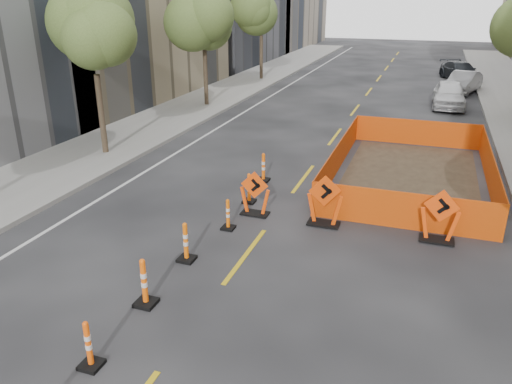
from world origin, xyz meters
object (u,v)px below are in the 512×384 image
at_px(parked_car_far, 460,71).
at_px(parked_car_near, 449,94).
at_px(chevron_sign_center, 325,200).
at_px(parked_car_mid, 463,83).
at_px(channelizer_3, 144,282).
at_px(channelizer_4, 186,242).
at_px(channelizer_2, 88,344).
at_px(channelizer_5, 228,214).
at_px(channelizer_7, 263,167).
at_px(chevron_sign_left, 255,193).
at_px(chevron_sign_right, 440,216).
at_px(channelizer_6, 249,188).

bearing_deg(parked_car_far, parked_car_near, -115.47).
height_order(chevron_sign_center, parked_car_mid, chevron_sign_center).
xyz_separation_m(channelizer_3, channelizer_4, (-0.04, 2.01, -0.04)).
xyz_separation_m(channelizer_2, parked_car_mid, (7.10, 30.27, 0.21)).
relative_size(channelizer_5, channelizer_7, 0.88).
bearing_deg(channelizer_2, chevron_sign_left, 85.39).
bearing_deg(chevron_sign_right, parked_car_near, 93.37).
bearing_deg(channelizer_3, chevron_sign_left, 82.79).
height_order(channelizer_5, channelizer_6, channelizer_6).
relative_size(channelizer_4, parked_car_far, 0.22).
bearing_deg(chevron_sign_left, channelizer_4, -103.32).
xyz_separation_m(channelizer_2, chevron_sign_center, (2.70, 7.19, 0.28)).
bearing_deg(parked_car_mid, channelizer_7, -92.53).
bearing_deg(chevron_sign_center, channelizer_3, -138.97).
relative_size(channelizer_6, chevron_sign_right, 0.65).
bearing_deg(chevron_sign_left, parked_car_near, 71.71).
xyz_separation_m(channelizer_6, chevron_sign_right, (5.72, -0.85, 0.26)).
bearing_deg(chevron_sign_center, channelizer_5, -176.02).
distance_m(channelizer_2, channelizer_5, 6.04).
bearing_deg(channelizer_7, parked_car_far, 74.34).
height_order(channelizer_4, channelizer_5, channelizer_4).
distance_m(channelizer_6, chevron_sign_left, 0.98).
relative_size(channelizer_4, chevron_sign_left, 0.75).
xyz_separation_m(channelizer_6, parked_car_far, (7.00, 27.68, 0.19)).
relative_size(channelizer_5, parked_car_near, 0.21).
xyz_separation_m(chevron_sign_left, chevron_sign_right, (5.23, -0.02, 0.06)).
relative_size(channelizer_4, channelizer_7, 1.01).
height_order(channelizer_4, channelizer_6, channelizer_4).
bearing_deg(parked_car_far, channelizer_3, -122.53).
height_order(channelizer_2, channelizer_7, channelizer_7).
xyz_separation_m(channelizer_4, parked_car_near, (6.31, 21.30, 0.24)).
height_order(channelizer_4, chevron_sign_center, chevron_sign_center).
bearing_deg(channelizer_5, parked_car_far, 76.91).
distance_m(channelizer_3, channelizer_7, 8.04).
xyz_separation_m(channelizer_4, chevron_sign_center, (2.81, 3.17, 0.25)).
relative_size(chevron_sign_right, parked_car_far, 0.32).
bearing_deg(channelizer_4, parked_car_near, 73.50).
relative_size(channelizer_3, parked_car_near, 0.25).
height_order(channelizer_3, parked_car_far, parked_car_far).
xyz_separation_m(chevron_sign_center, parked_car_mid, (4.40, 23.09, -0.07)).
xyz_separation_m(channelizer_3, parked_car_far, (7.18, 33.72, 0.13)).
bearing_deg(parked_car_near, channelizer_5, -108.27).
height_order(channelizer_5, channelizer_7, channelizer_7).
xyz_separation_m(channelizer_2, channelizer_4, (-0.11, 4.02, 0.04)).
bearing_deg(channelizer_5, chevron_sign_right, 11.66).
bearing_deg(chevron_sign_right, channelizer_2, -124.34).
bearing_deg(channelizer_3, parked_car_far, 77.98).
bearing_deg(channelizer_4, channelizer_2, -88.40).
height_order(channelizer_4, chevron_sign_right, chevron_sign_right).
height_order(channelizer_4, parked_car_near, parked_car_near).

